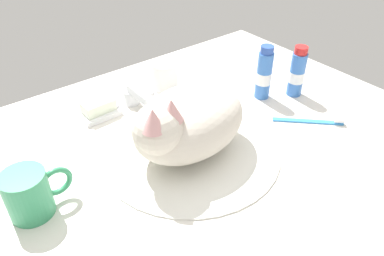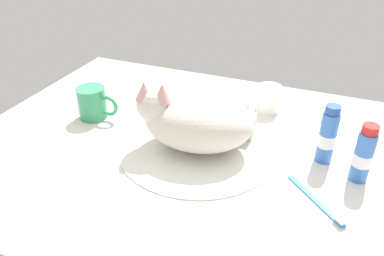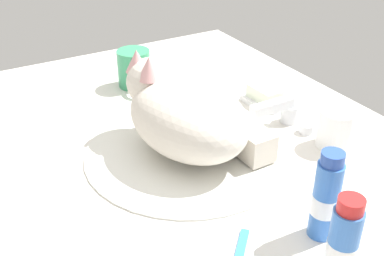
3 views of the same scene
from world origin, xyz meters
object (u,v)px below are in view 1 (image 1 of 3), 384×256
(rinse_cup, at_px, (165,76))
(toothbrush, at_px, (312,120))
(cat, at_px, (185,122))
(soap_bar, at_px, (98,106))
(coffee_mug, at_px, (30,194))
(mouthwash_bottle, at_px, (297,73))
(faucet, at_px, (135,97))
(toothpaste_bottle, at_px, (264,74))

(rinse_cup, xyz_separation_m, toothbrush, (0.17, -0.34, -0.03))
(cat, relative_size, soap_bar, 3.83)
(coffee_mug, relative_size, rinse_cup, 1.62)
(rinse_cup, xyz_separation_m, mouthwash_bottle, (0.24, -0.23, 0.02))
(faucet, bearing_deg, mouthwash_bottle, -29.70)
(soap_bar, relative_size, toothbrush, 0.59)
(soap_bar, bearing_deg, faucet, -11.97)
(cat, height_order, soap_bar, cat)
(rinse_cup, bearing_deg, coffee_mug, -153.29)
(toothbrush, bearing_deg, rinse_cup, 117.07)
(mouthwash_bottle, bearing_deg, toothpaste_bottle, 150.45)
(coffee_mug, distance_m, rinse_cup, 0.47)
(toothbrush, bearing_deg, toothpaste_bottle, 92.77)
(rinse_cup, bearing_deg, toothpaste_bottle, -48.48)
(rinse_cup, bearing_deg, faucet, -165.17)
(coffee_mug, bearing_deg, faucet, 30.48)
(rinse_cup, distance_m, toothpaste_bottle, 0.25)
(rinse_cup, xyz_separation_m, soap_bar, (-0.20, -0.01, -0.01))
(cat, xyz_separation_m, coffee_mug, (-0.30, 0.03, -0.03))
(cat, bearing_deg, toothpaste_bottle, 11.52)
(coffee_mug, relative_size, soap_bar, 1.60)
(toothpaste_bottle, bearing_deg, soap_bar, 154.09)
(soap_bar, xyz_separation_m, toothpaste_bottle, (0.36, -0.18, 0.04))
(soap_bar, xyz_separation_m, toothbrush, (0.37, -0.33, -0.02))
(mouthwash_bottle, relative_size, toothbrush, 1.05)
(rinse_cup, relative_size, toothpaste_bottle, 0.52)
(faucet, xyz_separation_m, cat, (-0.01, -0.22, 0.05))
(faucet, distance_m, toothpaste_bottle, 0.32)
(toothpaste_bottle, bearing_deg, faucet, 150.25)
(toothbrush, bearing_deg, soap_bar, 138.48)
(mouthwash_bottle, bearing_deg, cat, -177.37)
(toothpaste_bottle, relative_size, mouthwash_bottle, 1.06)
(mouthwash_bottle, bearing_deg, faucet, 150.30)
(faucet, distance_m, mouthwash_bottle, 0.40)
(faucet, distance_m, soap_bar, 0.09)
(soap_bar, height_order, toothpaste_bottle, toothpaste_bottle)
(coffee_mug, height_order, rinse_cup, coffee_mug)
(cat, height_order, toothpaste_bottle, cat)
(coffee_mug, bearing_deg, soap_bar, 41.97)
(coffee_mug, xyz_separation_m, soap_bar, (0.22, 0.20, -0.02))
(coffee_mug, height_order, toothbrush, coffee_mug)
(soap_bar, relative_size, toothpaste_bottle, 0.53)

